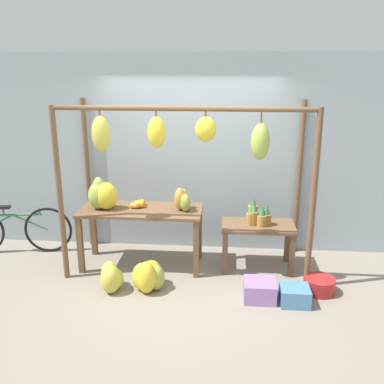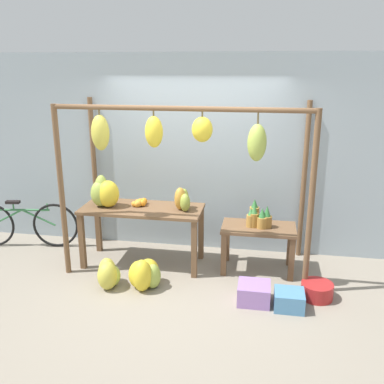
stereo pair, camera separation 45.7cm
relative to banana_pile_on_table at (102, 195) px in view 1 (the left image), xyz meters
The scene contains 15 objects.
ground_plane 1.60m from the banana_pile_on_table, 27.44° to the right, with size 20.00×20.00×0.00m, color gray.
shop_wall_back 1.41m from the banana_pile_on_table, 34.43° to the left, with size 8.00×0.08×2.80m.
stall_awning 1.27m from the banana_pile_on_table, 10.44° to the right, with size 3.10×1.21×2.19m.
display_table_main 0.59m from the banana_pile_on_table, ahead, with size 1.61×0.67×0.81m.
display_table_side 2.12m from the banana_pile_on_table, ahead, with size 0.95×0.55×0.62m.
banana_pile_on_table is the anchor object (origin of this frame).
orange_pile 0.49m from the banana_pile_on_table, 12.61° to the left, with size 0.19×0.22×0.09m.
pineapple_cluster 2.06m from the banana_pile_on_table, ahead, with size 0.33×0.35×0.32m.
banana_pile_ground_left 1.10m from the banana_pile_on_table, 68.91° to the right, with size 0.33×0.41×0.37m.
banana_pile_ground_right 1.24m from the banana_pile_on_table, 41.05° to the right, with size 0.43×0.50×0.40m.
fruit_crate_white 2.34m from the banana_pile_on_table, 19.65° to the right, with size 0.37×0.34×0.23m.
blue_bucket 2.95m from the banana_pile_on_table, 10.38° to the right, with size 0.37×0.37×0.19m.
parked_bicycle 1.57m from the banana_pile_on_table, 168.89° to the left, with size 1.62×0.28×0.72m.
papaya_pile 1.06m from the banana_pile_on_table, ahead, with size 0.26×0.30×0.30m.
fruit_crate_purple 2.71m from the banana_pile_on_table, 17.98° to the right, with size 0.33×0.31×0.21m.
Camera 1 is at (0.52, -4.64, 2.64)m, focal length 40.00 mm.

